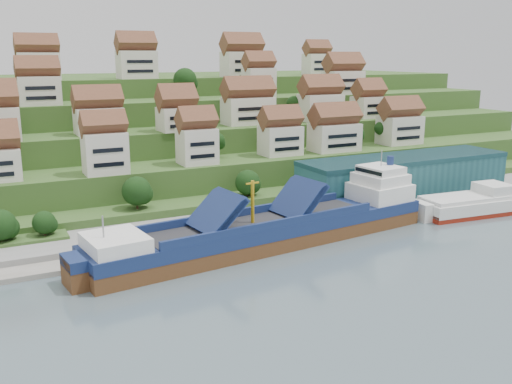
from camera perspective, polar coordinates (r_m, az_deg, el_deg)
ground at (r=118.21m, az=0.55°, el=-5.49°), size 300.00×300.00×0.00m
quay at (r=139.79m, az=5.04°, el=-2.05°), size 180.00×14.00×2.20m
hillside at (r=211.10m, az=-12.46°, el=5.64°), size 260.00×128.00×31.00m
hillside_village at (r=170.41m, az=-6.68°, el=8.60°), size 150.99×64.71×28.88m
hillside_trees at (r=150.28m, az=-10.18°, el=4.71°), size 143.17×62.49×31.70m
warehouse at (r=158.62m, az=14.60°, el=1.70°), size 60.00×15.00×10.00m
flagpole at (r=133.26m, az=5.53°, el=-0.27°), size 1.28×0.16×8.00m
cargo_ship at (r=119.07m, az=2.13°, el=-3.71°), size 77.76×20.65×17.04m
second_ship at (r=151.32m, az=20.84°, el=-1.19°), size 27.89×12.41×7.86m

